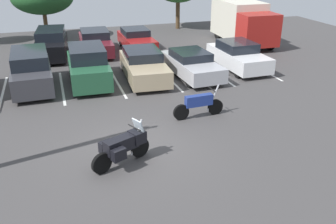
{
  "coord_description": "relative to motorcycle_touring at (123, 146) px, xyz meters",
  "views": [
    {
      "loc": [
        -2.3,
        -11.12,
        6.31
      ],
      "look_at": [
        1.37,
        0.57,
        0.95
      ],
      "focal_mm": 39.97,
      "sensor_mm": 36.0,
      "label": 1
    }
  ],
  "objects": [
    {
      "name": "ground",
      "position": [
        0.56,
        0.87,
        -0.69
      ],
      "size": [
        44.0,
        44.0,
        0.1
      ],
      "primitive_type": "cube",
      "color": "#423F3F"
    },
    {
      "name": "motorcycle_touring",
      "position": [
        0.0,
        0.0,
        0.0
      ],
      "size": [
        2.0,
        1.23,
        1.37
      ],
      "color": "black",
      "rests_on": "ground"
    },
    {
      "name": "motorcycle_second",
      "position": [
        3.63,
        2.65,
        -0.07
      ],
      "size": [
        2.19,
        0.62,
        1.3
      ],
      "color": "black",
      "rests_on": "ground"
    },
    {
      "name": "parking_stripes",
      "position": [
        -1.52,
        8.01,
        -0.64
      ],
      "size": [
        22.09,
        4.99,
        0.01
      ],
      "color": "silver",
      "rests_on": "ground"
    },
    {
      "name": "car_charcoal",
      "position": [
        -2.86,
        8.34,
        0.26
      ],
      "size": [
        1.95,
        4.52,
        1.79
      ],
      "color": "#38383D",
      "rests_on": "ground"
    },
    {
      "name": "car_green",
      "position": [
        -0.14,
        8.26,
        0.27
      ],
      "size": [
        1.96,
        4.52,
        1.86
      ],
      "color": "#235638",
      "rests_on": "ground"
    },
    {
      "name": "car_tan",
      "position": [
        2.69,
        8.11,
        0.09
      ],
      "size": [
        2.21,
        4.96,
        1.49
      ],
      "color": "tan",
      "rests_on": "ground"
    },
    {
      "name": "car_silver",
      "position": [
        5.23,
        7.75,
        0.03
      ],
      "size": [
        2.1,
        4.73,
        1.35
      ],
      "color": "#B7B7BC",
      "rests_on": "ground"
    },
    {
      "name": "car_white",
      "position": [
        8.27,
        8.34,
        0.09
      ],
      "size": [
        1.99,
        4.62,
        1.51
      ],
      "color": "white",
      "rests_on": "ground"
    },
    {
      "name": "car_far_black",
      "position": [
        -1.76,
        14.05,
        0.22
      ],
      "size": [
        2.21,
        4.86,
        1.72
      ],
      "color": "black",
      "rests_on": "ground"
    },
    {
      "name": "car_far_maroon",
      "position": [
        0.98,
        14.18,
        0.08
      ],
      "size": [
        2.03,
        4.86,
        1.49
      ],
      "color": "maroon",
      "rests_on": "ground"
    },
    {
      "name": "car_far_red",
      "position": [
        3.72,
        14.21,
        0.04
      ],
      "size": [
        1.82,
        4.47,
        1.39
      ],
      "color": "maroon",
      "rests_on": "ground"
    },
    {
      "name": "box_truck",
      "position": [
        11.39,
        13.8,
        0.91
      ],
      "size": [
        2.62,
        6.1,
        2.92
      ],
      "color": "#A51E19",
      "rests_on": "ground"
    }
  ]
}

